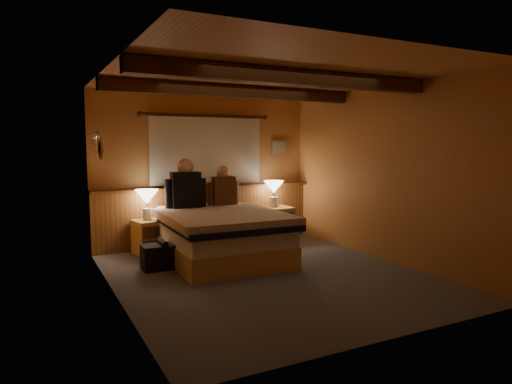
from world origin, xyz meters
TOP-DOWN VIEW (x-y plane):
  - floor at (0.00, 0.00)m, footprint 4.20×4.20m
  - ceiling at (0.00, 0.00)m, footprint 4.20×4.20m
  - wall_back at (0.00, 2.10)m, footprint 3.60×0.00m
  - wall_left at (-1.80, 0.00)m, footprint 0.00×4.20m
  - wall_right at (1.80, 0.00)m, footprint 0.00×4.20m
  - wall_front at (0.00, -2.10)m, footprint 3.60×0.00m
  - wainscot at (0.00, 2.04)m, footprint 3.60×0.23m
  - curtain_window at (0.00, 2.03)m, footprint 2.18×0.09m
  - ceiling_beams at (0.00, 0.15)m, footprint 3.60×1.65m
  - coat_rail at (-1.72, 1.58)m, footprint 0.05×0.55m
  - framed_print at (1.35, 2.08)m, footprint 0.30×0.04m
  - bed at (-0.22, 0.95)m, footprint 1.59×2.02m
  - nightstand_left at (-0.99, 1.77)m, footprint 0.52×0.48m
  - nightstand_right at (1.12, 1.75)m, footprint 0.53×0.49m
  - lamp_left at (-1.03, 1.79)m, footprint 0.34×0.34m
  - lamp_right at (1.09, 1.78)m, footprint 0.34×0.34m
  - person_left at (-0.51, 1.58)m, footprint 0.61×0.28m
  - person_right at (0.11, 1.63)m, footprint 0.52×0.20m
  - duffel_bag at (-1.06, 0.88)m, footprint 0.53×0.33m

SIDE VIEW (x-z plane):
  - floor at x=0.00m, z-range 0.00..0.00m
  - duffel_bag at x=-1.06m, z-range -0.02..0.36m
  - nightstand_left at x=-0.99m, z-range 0.00..0.50m
  - nightstand_right at x=1.12m, z-range 0.00..0.56m
  - bed at x=-0.22m, z-range 0.01..0.69m
  - wainscot at x=0.00m, z-range 0.02..0.96m
  - lamp_left at x=-1.03m, z-range 0.59..1.04m
  - lamp_right at x=1.09m, z-range 0.65..1.09m
  - person_right at x=0.11m, z-range 0.61..1.23m
  - person_left at x=-0.51m, z-range 0.60..1.35m
  - wall_left at x=-1.80m, z-range -0.90..3.30m
  - wall_right at x=1.80m, z-range -0.90..3.30m
  - wall_back at x=0.00m, z-range -0.60..3.00m
  - wall_front at x=0.00m, z-range -0.60..3.00m
  - curtain_window at x=0.00m, z-range 0.96..2.08m
  - framed_print at x=1.35m, z-range 1.43..1.68m
  - coat_rail at x=-1.72m, z-range 1.55..1.79m
  - ceiling_beams at x=0.00m, z-range 2.23..2.39m
  - ceiling at x=0.00m, z-range 2.40..2.40m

